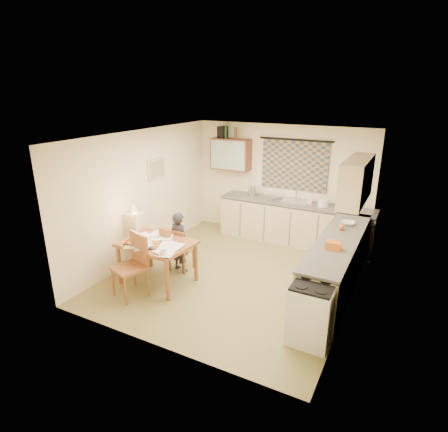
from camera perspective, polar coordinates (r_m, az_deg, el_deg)
The scene contains 44 objects.
floor at distance 6.91m, azimuth 1.74°, elevation -9.02°, with size 4.00×4.50×0.02m, color olive.
ceiling at distance 6.14m, azimuth 1.98°, elevation 12.22°, with size 4.00×4.50×0.02m, color white.
wall_back at distance 8.43m, azimuth 8.63°, elevation 5.18°, with size 4.00×0.02×2.50m, color #F6E9C2.
wall_front at distance 4.63m, azimuth -10.61°, elevation -6.76°, with size 4.00×0.02×2.50m, color #F6E9C2.
wall_left at distance 7.47m, azimuth -12.16°, elevation 3.18°, with size 0.02×4.50×2.50m, color #F6E9C2.
wall_right at distance 5.87m, azimuth 19.78°, elevation -1.93°, with size 0.02×4.50×2.50m, color #F6E9C2.
window_blind at distance 8.21m, azimuth 10.67°, elevation 7.57°, with size 1.45×0.03×1.05m, color navy.
curtain_rod at distance 8.11m, azimuth 10.86°, elevation 11.36°, with size 0.04×0.04×1.60m, color black.
wall_cabinet at distance 8.59m, azimuth 1.07°, elevation 9.41°, with size 0.90×0.34×0.70m, color brown.
wall_cabinet_glass at distance 8.44m, azimuth 0.55°, elevation 9.24°, with size 0.84×0.02×0.64m, color #99B2A5.
upper_cabinet_right at distance 6.25m, azimuth 19.55°, elevation 5.10°, with size 0.34×1.30×0.70m, color tan.
framed_print at distance 7.64m, azimuth -10.25°, elevation 7.13°, with size 0.04×0.50×0.40m, color beige.
print_canvas at distance 7.63m, azimuth -10.10°, elevation 7.12°, with size 0.01×0.42×0.32m, color #B9B5A0.
counter_back at distance 8.24m, azimuth 10.66°, elevation -1.07°, with size 3.30×0.62×0.92m.
counter_right at distance 6.53m, azimuth 16.78°, elevation -7.08°, with size 0.62×2.95×0.92m.
stove at distance 5.22m, azimuth 13.17°, elevation -14.17°, with size 0.55×0.55×0.85m.
sink at distance 8.11m, azimuth 10.61°, elevation 1.82°, with size 0.55×0.45×0.10m, color silver.
tap at distance 8.23m, azimuth 11.00°, elevation 3.35°, with size 0.03×0.03×0.28m, color silver.
dish_rack at distance 8.26m, azimuth 7.01°, elevation 2.82°, with size 0.35×0.30×0.06m, color silver.
kettle at distance 8.39m, azimuth 4.37°, elevation 3.80°, with size 0.18×0.18×0.24m, color silver.
mixing_bowl at distance 7.93m, azimuth 14.94°, elevation 1.99°, with size 0.24×0.24×0.16m, color white.
soap_bottle at distance 8.04m, azimuth 12.93°, elevation 2.49°, with size 0.11×0.11×0.19m, color white.
bowl at distance 7.00m, azimuth 18.36°, elevation -1.05°, with size 0.26×0.26×0.06m, color white.
orange_bag at distance 5.89m, azimuth 16.32°, elevation -4.31°, with size 0.22×0.16×0.12m, color #D2631E.
fruit_orange at distance 6.71m, azimuth 17.48°, elevation -1.64°, with size 0.10×0.10×0.10m, color #D2631E.
speaker at distance 8.62m, azimuth -0.22°, elevation 12.67°, with size 0.16×0.20×0.26m, color black.
bottle_green at distance 8.59m, azimuth 0.19°, elevation 12.64°, with size 0.07×0.07×0.26m, color #195926.
bottle_brown at distance 8.47m, azimuth 1.81°, elevation 12.54°, with size 0.07×0.07×0.26m, color brown.
dining_table at distance 6.60m, azimuth -10.04°, elevation -6.93°, with size 1.23×0.97×0.75m.
chair_far at distance 7.03m, azimuth -6.56°, elevation -6.20°, with size 0.37×0.37×0.82m.
chair_near at distance 6.32m, azimuth -13.97°, elevation -9.09°, with size 0.59×0.59×1.04m.
person at distance 6.88m, azimuth -6.79°, elevation -3.95°, with size 0.46×0.35×1.14m, color black.
shelf_stand at distance 7.24m, azimuth -13.26°, elevation -3.50°, with size 0.32×0.30×1.05m, color tan.
lampshade at distance 7.02m, azimuth -13.65°, elevation 1.31°, with size 0.20×0.20×0.22m, color beige.
letter_rack at distance 6.62m, azimuth -8.95°, elevation -2.53°, with size 0.22×0.10×0.16m, color brown.
mug at distance 5.93m, azimuth -9.26°, elevation -5.59°, with size 0.12×0.12×0.09m, color white.
magazine at distance 6.57m, azimuth -14.66°, elevation -3.73°, with size 0.31×0.35×0.03m, color maroon.
book at distance 6.62m, azimuth -13.50°, elevation -3.53°, with size 0.18×0.24×0.02m, color #D2631E.
orange_box at distance 6.43m, azimuth -14.02°, elevation -4.13°, with size 0.12×0.08×0.04m, color #D2631E.
eyeglasses at distance 6.17m, azimuth -10.87°, elevation -5.02°, with size 0.13×0.04×0.02m, color black.
candle_holder at distance 6.78m, azimuth -13.32°, elevation -2.21°, with size 0.06×0.06×0.18m, color silver.
candle at distance 6.72m, azimuth -13.34°, elevation -0.58°, with size 0.02×0.02×0.22m, color white.
candle_flame at distance 6.69m, azimuth -13.57°, elevation 0.40°, with size 0.02×0.02×0.02m, color #FFCC66.
papers at distance 6.44m, azimuth -10.49°, elevation -3.91°, with size 1.17×0.98×0.03m.
Camera 1 is at (2.65, -5.49, 3.24)m, focal length 30.00 mm.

